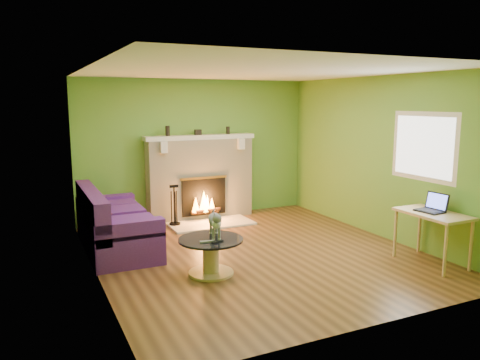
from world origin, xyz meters
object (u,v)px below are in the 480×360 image
at_px(cat, 215,223).
at_px(coffee_table, 211,254).
at_px(sofa, 113,226).
at_px(desk, 433,219).

bearing_deg(cat, coffee_table, -132.43).
distance_m(sofa, coffee_table, 1.85).
xyz_separation_m(sofa, cat, (1.02, -1.54, 0.30)).
distance_m(sofa, desk, 4.56).
relative_size(sofa, coffee_table, 2.48).
bearing_deg(coffee_table, sofa, 120.69).
bearing_deg(cat, sofa, 139.18).
xyz_separation_m(coffee_table, cat, (0.08, 0.05, 0.38)).
relative_size(sofa, desk, 2.12).
height_order(sofa, cat, sofa).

